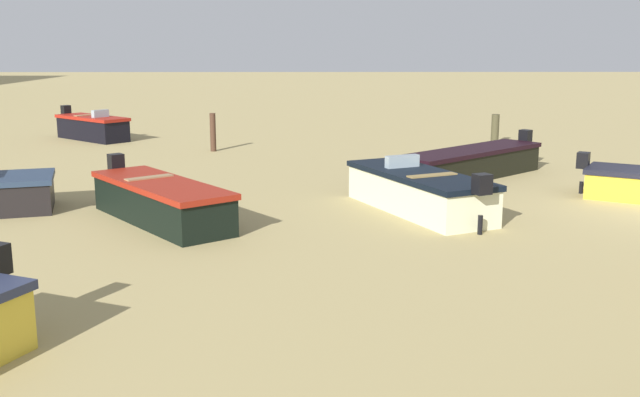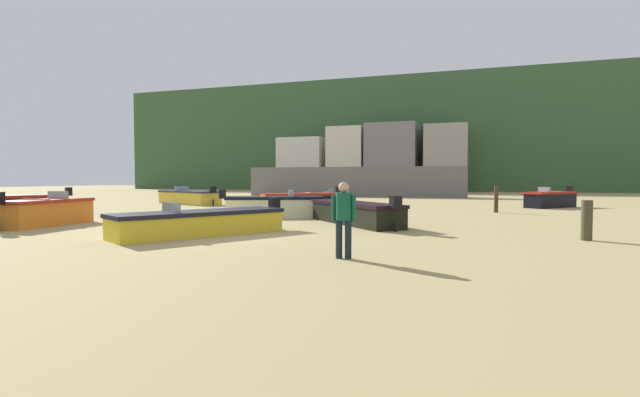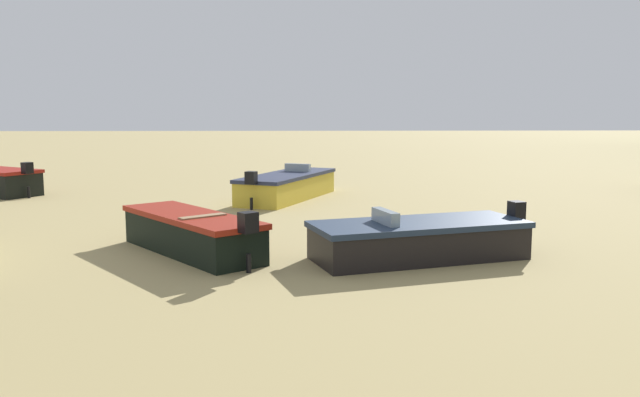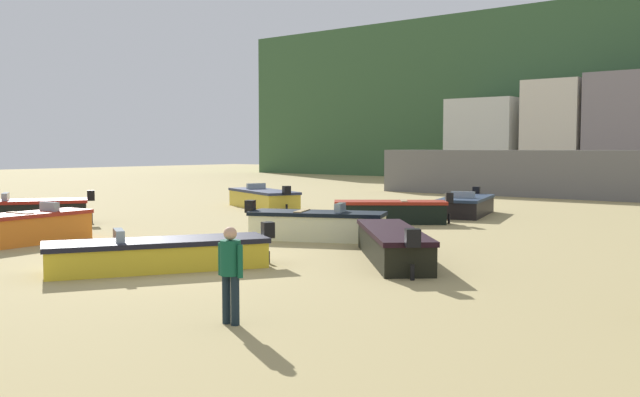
# 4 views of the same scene
# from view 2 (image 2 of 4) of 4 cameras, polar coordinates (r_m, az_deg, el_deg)

# --- Properties ---
(ground_plane) EXTENTS (160.00, 160.00, 0.00)m
(ground_plane) POSITION_cam_2_polar(r_m,az_deg,el_deg) (15.17, -14.35, -4.01)
(ground_plane) COLOR tan
(headland_hill) EXTENTS (90.00, 32.00, 15.64)m
(headland_hill) POSITION_cam_2_polar(r_m,az_deg,el_deg) (79.32, 12.61, 6.85)
(headland_hill) COLOR #385B36
(headland_hill) RESTS_ON ground
(harbor_pier) EXTENTS (20.54, 2.40, 2.78)m
(harbor_pier) POSITION_cam_2_polar(r_m,az_deg,el_deg) (44.02, 4.23, 2.08)
(harbor_pier) COLOR slate
(harbor_pier) RESTS_ON ground
(townhouse_far_left) EXTENTS (6.09, 5.34, 7.15)m
(townhouse_far_left) POSITION_cam_2_polar(r_m,az_deg,el_deg) (63.35, -1.97, 4.18)
(townhouse_far_left) COLOR silver
(townhouse_far_left) RESTS_ON ground
(townhouse_left) EXTENTS (4.66, 5.33, 8.37)m
(townhouse_left) POSITION_cam_2_polar(r_m,az_deg,el_deg) (61.47, 3.50, 4.80)
(townhouse_left) COLOR silver
(townhouse_left) RESTS_ON ground
(townhouse_centre_left) EXTENTS (6.35, 6.08, 8.65)m
(townhouse_centre_left) POSITION_cam_2_polar(r_m,az_deg,el_deg) (60.60, 8.95, 4.94)
(townhouse_centre_left) COLOR gray
(townhouse_centre_left) RESTS_ON ground
(townhouse_right) EXTENTS (5.05, 6.46, 8.25)m
(townhouse_right) POSITION_cam_2_polar(r_m,az_deg,el_deg) (60.03, 15.31, 4.72)
(townhouse_right) COLOR #A49A94
(townhouse_right) RESTS_ON ground
(boat_orange_0) EXTENTS (1.66, 3.89, 1.26)m
(boat_orange_0) POSITION_cam_2_polar(r_m,az_deg,el_deg) (19.41, -30.76, -1.43)
(boat_orange_0) COLOR orange
(boat_orange_0) RESTS_ON ground
(boat_yellow_1) EXTENTS (5.39, 3.59, 1.21)m
(boat_yellow_1) POSITION_cam_2_polar(r_m,az_deg,el_deg) (31.82, -15.81, 0.16)
(boat_yellow_1) COLOR gold
(boat_yellow_1) RESTS_ON ground
(boat_black_2) EXTENTS (2.96, 4.88, 1.12)m
(boat_black_2) POSITION_cam_2_polar(r_m,az_deg,el_deg) (30.47, 2.05, 0.07)
(boat_black_2) COLOR black
(boat_black_2) RESTS_ON ground
(boat_black_3) EXTENTS (4.48, 4.74, 1.14)m
(boat_black_3) POSITION_cam_2_polar(r_m,az_deg,el_deg) (17.24, 4.30, -1.77)
(boat_black_3) COLOR black
(boat_black_3) RESTS_ON ground
(boat_cream_4) EXTENTS (4.49, 3.09, 1.22)m
(boat_cream_4) POSITION_cam_2_polar(r_m,az_deg,el_deg) (20.55, -5.66, -0.96)
(boat_cream_4) COLOR beige
(boat_cream_4) RESTS_ON ground
(boat_yellow_5) EXTENTS (3.86, 5.23, 1.05)m
(boat_yellow_5) POSITION_cam_2_polar(r_m,az_deg,el_deg) (14.35, -14.51, -2.87)
(boat_yellow_5) COLOR gold
(boat_yellow_5) RESTS_ON ground
(boat_black_6) EXTENTS (4.20, 3.66, 1.19)m
(boat_black_6) POSITION_cam_2_polar(r_m,az_deg,el_deg) (26.08, -2.47, -0.27)
(boat_black_6) COLOR black
(boat_black_6) RESTS_ON ground
(boat_black_7) EXTENTS (3.69, 4.50, 1.27)m
(boat_black_7) POSITION_cam_2_polar(r_m,az_deg,el_deg) (24.84, -33.75, -0.72)
(boat_black_7) COLOR black
(boat_black_7) RESTS_ON ground
(boat_black_9) EXTENTS (3.18, 3.39, 1.24)m
(boat_black_9) POSITION_cam_2_polar(r_m,az_deg,el_deg) (30.06, 26.53, -0.09)
(boat_black_9) COLOR black
(boat_black_9) RESTS_ON ground
(mooring_post_near_water) EXTENTS (0.20, 0.20, 1.33)m
(mooring_post_near_water) POSITION_cam_2_polar(r_m,az_deg,el_deg) (24.64, 20.88, -0.07)
(mooring_post_near_water) COLOR #422A1E
(mooring_post_near_water) RESTS_ON ground
(mooring_post_mid_beach) EXTENTS (0.29, 0.29, 1.10)m
(mooring_post_mid_beach) POSITION_cam_2_polar(r_m,az_deg,el_deg) (14.60, 30.01, -2.34)
(mooring_post_mid_beach) COLOR #403C26
(mooring_post_mid_beach) RESTS_ON ground
(beach_walker_foreground) EXTENTS (0.53, 0.35, 1.62)m
(beach_walker_foreground) POSITION_cam_2_polar(r_m,az_deg,el_deg) (9.75, 2.93, -1.87)
(beach_walker_foreground) COLOR black
(beach_walker_foreground) RESTS_ON ground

